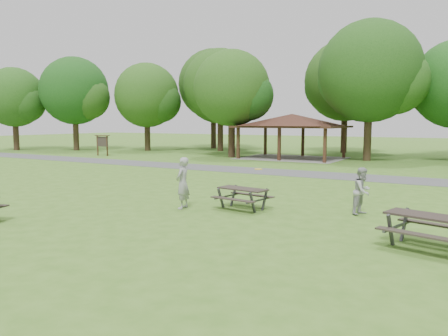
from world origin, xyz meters
TOP-DOWN VIEW (x-y plane):
  - ground at (0.00, 0.00)m, footprint 160.00×160.00m
  - asphalt_path at (0.00, 14.00)m, footprint 120.00×3.20m
  - pavilion at (-4.00, 24.00)m, footprint 8.60×7.01m
  - notice_board at (-20.00, 18.00)m, footprint 1.60×0.30m
  - tree_row_a at (-27.91, 22.03)m, footprint 7.56×7.20m
  - tree_row_b at (-20.92, 25.53)m, footprint 7.14×6.80m
  - tree_row_c at (-13.90, 29.03)m, footprint 8.19×7.80m
  - tree_row_d at (-8.92, 22.53)m, footprint 6.93×6.60m
  - tree_row_e at (2.10, 25.03)m, footprint 8.40×8.00m
  - tree_deep_a at (-16.90, 32.53)m, footprint 8.40×8.00m
  - tree_deep_b at (-1.90, 33.03)m, footprint 8.40×8.00m
  - tree_flank_left at (-33.92, 19.03)m, footprint 6.72×6.40m
  - picnic_table_middle at (2.43, 2.87)m, footprint 2.00×1.70m
  - picnic_table_far at (8.69, 0.79)m, footprint 2.37×2.09m
  - frisbee_in_flight at (3.06, 2.85)m, footprint 0.34×0.34m
  - frisbee_thrower at (0.52, 1.88)m, footprint 0.54×0.73m
  - frisbee_catcher at (6.34, 4.10)m, footprint 0.81×0.92m

SIDE VIEW (x-z plane):
  - ground at x=0.00m, z-range 0.00..0.00m
  - asphalt_path at x=0.00m, z-range 0.00..0.02m
  - picnic_table_middle at x=2.43m, z-range 0.19..0.97m
  - picnic_table_far at x=8.69m, z-range 0.21..1.09m
  - frisbee_catcher at x=6.34m, z-range 0.00..1.60m
  - frisbee_thrower at x=0.52m, z-range 0.00..1.86m
  - notice_board at x=-20.00m, z-range 0.37..2.25m
  - frisbee_in_flight at x=3.06m, z-range 1.47..1.49m
  - pavilion at x=-4.00m, z-range 1.18..4.94m
  - tree_flank_left at x=-33.92m, z-range 1.06..9.99m
  - tree_row_b at x=-20.92m, z-range 1.03..10.30m
  - tree_row_d at x=-8.92m, z-range 1.13..10.41m
  - tree_row_a at x=-27.91m, z-range 1.17..11.14m
  - tree_row_c at x=-13.90m, z-range 1.20..11.87m
  - tree_row_e at x=2.10m, z-range 1.27..12.29m
  - tree_deep_b at x=-1.90m, z-range 1.32..12.45m
  - tree_deep_a at x=-16.90m, z-range 1.44..12.82m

